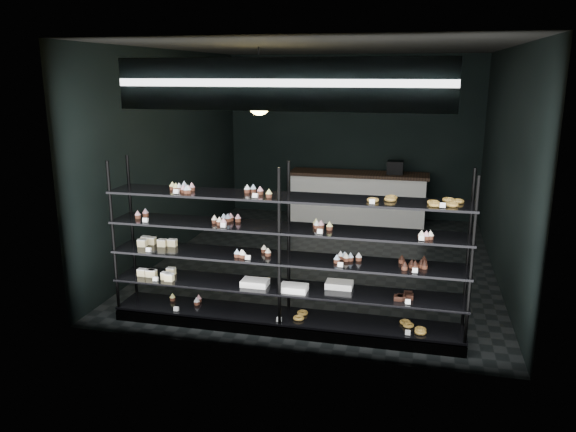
{
  "coord_description": "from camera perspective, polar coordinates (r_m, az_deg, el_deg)",
  "views": [
    {
      "loc": [
        1.35,
        -8.21,
        2.87
      ],
      "look_at": [
        -0.15,
        -1.9,
        1.19
      ],
      "focal_mm": 35.0,
      "sensor_mm": 36.0,
      "label": 1
    }
  ],
  "objects": [
    {
      "name": "room",
      "position": [
        8.42,
        4.04,
        5.76
      ],
      "size": [
        5.01,
        6.01,
        3.2
      ],
      "color": "black",
      "rests_on": "ground"
    },
    {
      "name": "service_counter",
      "position": [
        11.03,
        7.17,
        1.96
      ],
      "size": [
        2.67,
        0.65,
        1.23
      ],
      "color": "silver",
      "rests_on": "room"
    },
    {
      "name": "display_shelf",
      "position": [
        6.35,
        -0.64,
        -6.18
      ],
      "size": [
        4.0,
        0.5,
        1.91
      ],
      "color": "black",
      "rests_on": "room"
    },
    {
      "name": "pendant_lamp",
      "position": [
        7.61,
        -2.94,
        11.31
      ],
      "size": [
        0.3,
        0.3,
        0.88
      ],
      "color": "black",
      "rests_on": "room"
    },
    {
      "name": "signage",
      "position": [
        5.46,
        -0.94,
        13.23
      ],
      "size": [
        3.3,
        0.05,
        0.5
      ],
      "color": "#0B1638",
      "rests_on": "room"
    }
  ]
}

